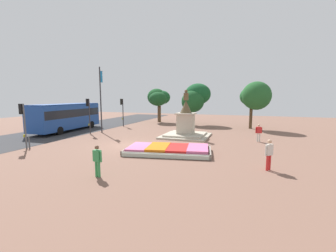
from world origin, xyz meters
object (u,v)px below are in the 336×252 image
at_px(flower_planter, 168,150).
at_px(statue_monument, 186,126).
at_px(traffic_light_mid_block, 89,110).
at_px(pedestrian_crossing_plaza, 259,132).
at_px(traffic_light_far_corner, 122,107).
at_px(traffic_light_near_crossing, 23,118).
at_px(kerb_bollard_mid_a, 29,143).
at_px(pedestrian_near_planter, 269,153).
at_px(city_bus, 67,115).
at_px(pedestrian_with_handbag, 97,159).
at_px(banner_pole, 101,99).

height_order(flower_planter, statue_monument, statue_monument).
height_order(flower_planter, traffic_light_mid_block, traffic_light_mid_block).
height_order(statue_monument, pedestrian_crossing_plaza, statue_monument).
bearing_deg(pedestrian_crossing_plaza, traffic_light_far_corner, 162.40).
relative_size(traffic_light_near_crossing, kerb_bollard_mid_a, 4.06).
xyz_separation_m(pedestrian_near_planter, pedestrian_crossing_plaza, (-0.15, 8.37, -0.08)).
bearing_deg(pedestrian_near_planter, traffic_light_far_corner, 141.48).
bearing_deg(city_bus, pedestrian_with_handbag, -42.15).
bearing_deg(traffic_light_far_corner, pedestrian_with_handbag, -62.85).
relative_size(pedestrian_with_handbag, kerb_bollard_mid_a, 1.89).
bearing_deg(flower_planter, city_bus, 157.71).
bearing_deg(traffic_light_far_corner, statue_monument, -26.12).
xyz_separation_m(flower_planter, banner_pole, (-10.22, 6.34, 3.61)).
bearing_deg(traffic_light_mid_block, pedestrian_with_handbag, -49.95).
bearing_deg(flower_planter, statue_monument, 94.67).
xyz_separation_m(city_bus, pedestrian_with_handbag, (13.15, -11.90, -0.92)).
bearing_deg(statue_monument, traffic_light_far_corner, 153.88).
relative_size(flower_planter, traffic_light_near_crossing, 1.86).
height_order(traffic_light_far_corner, kerb_bollard_mid_a, traffic_light_far_corner).
xyz_separation_m(banner_pole, pedestrian_with_handbag, (8.44, -12.12, -2.90)).
relative_size(traffic_light_mid_block, city_bus, 0.40).
xyz_separation_m(traffic_light_mid_block, banner_pole, (0.70, 1.25, 1.20)).
bearing_deg(traffic_light_near_crossing, flower_planter, 12.74).
bearing_deg(flower_planter, kerb_bollard_mid_a, -168.22).
height_order(city_bus, pedestrian_crossing_plaza, city_bus).
bearing_deg(banner_pole, kerb_bollard_mid_a, -93.86).
relative_size(traffic_light_mid_block, pedestrian_crossing_plaza, 2.39).
height_order(statue_monument, pedestrian_with_handbag, statue_monument).
xyz_separation_m(flower_planter, statue_monument, (-0.57, 6.96, 0.86)).
relative_size(banner_pole, pedestrian_crossing_plaza, 4.56).
bearing_deg(flower_planter, traffic_light_near_crossing, -167.26).
height_order(traffic_light_mid_block, traffic_light_far_corner, traffic_light_mid_block).
distance_m(traffic_light_near_crossing, banner_pole, 8.96).
bearing_deg(kerb_bollard_mid_a, traffic_light_near_crossing, -123.52).
bearing_deg(traffic_light_near_crossing, city_bus, 114.87).
bearing_deg(pedestrian_with_handbag, traffic_light_far_corner, 117.15).
bearing_deg(pedestrian_crossing_plaza, pedestrian_near_planter, -88.97).
xyz_separation_m(statue_monument, traffic_light_mid_block, (-10.35, -1.87, 1.54)).
bearing_deg(pedestrian_near_planter, pedestrian_with_handbag, -154.22).
bearing_deg(banner_pole, pedestrian_with_handbag, -55.16).
relative_size(statue_monument, pedestrian_near_planter, 2.75).
height_order(traffic_light_far_corner, pedestrian_near_planter, traffic_light_far_corner).
distance_m(banner_pole, pedestrian_crossing_plaza, 16.79).
distance_m(pedestrian_with_handbag, pedestrian_crossing_plaza, 14.76).
relative_size(flower_planter, pedestrian_near_planter, 3.78).
bearing_deg(kerb_bollard_mid_a, city_bus, 116.27).
height_order(statue_monument, traffic_light_far_corner, statue_monument).
bearing_deg(pedestrian_crossing_plaza, traffic_light_mid_block, -175.08).
height_order(traffic_light_near_crossing, city_bus, traffic_light_near_crossing).
xyz_separation_m(pedestrian_with_handbag, pedestrian_near_planter, (8.24, 3.98, 0.06)).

